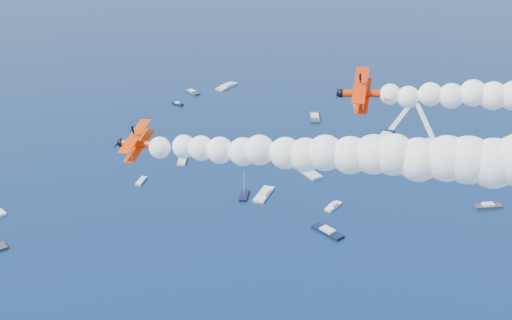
% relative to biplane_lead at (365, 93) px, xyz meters
% --- Properties ---
extents(biplane_lead, '(8.57, 10.27, 7.88)m').
position_rel_biplane_lead_xyz_m(biplane_lead, '(0.00, 0.00, 0.00)').
color(biplane_lead, red).
extents(biplane_trail, '(7.11, 8.40, 6.48)m').
position_rel_biplane_lead_xyz_m(biplane_trail, '(-24.81, -16.91, -4.29)').
color(biplane_trail, '#E43A04').
extents(smoke_trail_trail, '(72.67, 14.93, 12.78)m').
position_rel_biplane_lead_xyz_m(smoke_trail_trail, '(10.63, -14.92, -1.54)').
color(smoke_trail_trail, white).
extents(spectator_boats, '(207.14, 168.22, 0.70)m').
position_rel_biplane_lead_xyz_m(spectator_boats, '(-19.84, 91.16, -59.08)').
color(spectator_boats, silver).
rests_on(spectator_boats, ground).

